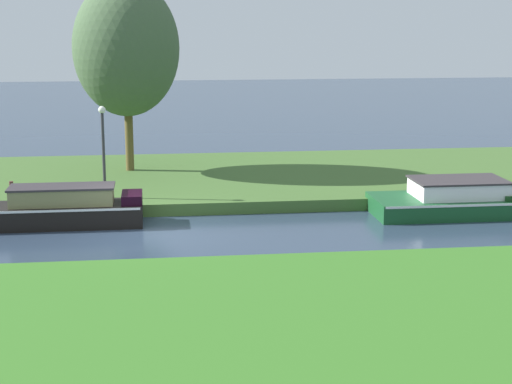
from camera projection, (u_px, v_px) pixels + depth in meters
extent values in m
plane|color=#2A394D|center=(146.00, 233.00, 24.46)|extent=(120.00, 120.00, 0.00)
cube|color=#3F622B|center=(147.00, 181.00, 31.22)|extent=(72.00, 10.00, 0.40)
cube|color=#356E22|center=(143.00, 343.00, 15.69)|extent=(72.00, 10.00, 0.40)
cube|color=black|center=(54.00, 215.00, 25.22)|extent=(5.37, 1.46, 0.68)
cube|color=white|center=(53.00, 206.00, 25.16)|extent=(5.26, 1.49, 0.07)
cube|color=olive|center=(62.00, 196.00, 25.13)|extent=(3.07, 1.11, 0.51)
cube|color=#312C2F|center=(62.00, 187.00, 25.07)|extent=(3.17, 1.17, 0.06)
cube|color=black|center=(132.00, 198.00, 25.41)|extent=(0.62, 1.23, 0.30)
cube|color=#184E26|center=(447.00, 205.00, 26.74)|extent=(4.82, 2.29, 0.58)
cube|color=white|center=(447.00, 198.00, 26.69)|extent=(4.72, 2.32, 0.07)
cube|color=white|center=(458.00, 189.00, 26.67)|extent=(2.87, 1.74, 0.51)
cube|color=#342E31|center=(459.00, 180.00, 26.61)|extent=(2.97, 1.83, 0.06)
cube|color=#18401A|center=(506.00, 193.00, 26.90)|extent=(0.84, 1.92, 0.16)
cylinder|color=brown|center=(129.00, 128.00, 31.96)|extent=(0.32, 0.32, 3.31)
ellipsoid|color=#435C3B|center=(126.00, 48.00, 31.09)|extent=(4.00, 4.38, 5.14)
cylinder|color=#333338|center=(104.00, 156.00, 27.09)|extent=(0.10, 0.10, 2.80)
sphere|color=white|center=(102.00, 110.00, 26.78)|extent=(0.24, 0.24, 0.24)
cylinder|color=#502E2A|center=(12.00, 193.00, 26.30)|extent=(0.13, 0.13, 0.76)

